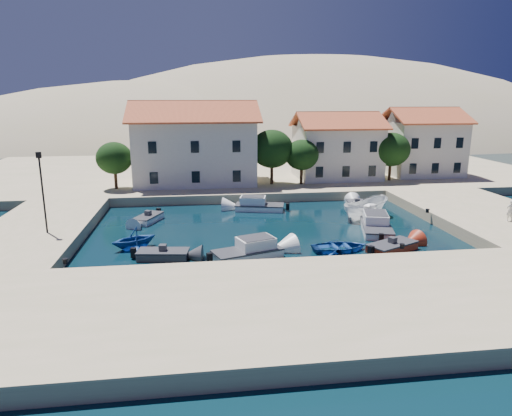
# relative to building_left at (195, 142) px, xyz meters

# --- Properties ---
(ground) EXTENTS (400.00, 400.00, 0.00)m
(ground) POSITION_rel_building_left_xyz_m (6.00, -28.00, -5.94)
(ground) COLOR black
(ground) RESTS_ON ground
(quay_south) EXTENTS (52.00, 12.00, 1.00)m
(quay_south) POSITION_rel_building_left_xyz_m (6.00, -34.00, -5.44)
(quay_south) COLOR tan
(quay_south) RESTS_ON ground
(quay_east) EXTENTS (11.00, 20.00, 1.00)m
(quay_east) POSITION_rel_building_left_xyz_m (26.50, -18.00, -5.44)
(quay_east) COLOR tan
(quay_east) RESTS_ON ground
(quay_west) EXTENTS (8.00, 20.00, 1.00)m
(quay_west) POSITION_rel_building_left_xyz_m (-13.00, -18.00, -5.44)
(quay_west) COLOR tan
(quay_west) RESTS_ON ground
(quay_north) EXTENTS (80.00, 36.00, 1.00)m
(quay_north) POSITION_rel_building_left_xyz_m (8.00, 10.00, -5.44)
(quay_north) COLOR tan
(quay_north) RESTS_ON ground
(hills) EXTENTS (254.00, 176.00, 99.00)m
(hills) POSITION_rel_building_left_xyz_m (26.64, 95.62, -29.34)
(hills) COLOR tan
(hills) RESTS_ON ground
(building_left) EXTENTS (14.70, 9.45, 9.70)m
(building_left) POSITION_rel_building_left_xyz_m (0.00, 0.00, 0.00)
(building_left) COLOR silver
(building_left) RESTS_ON quay_north
(building_mid) EXTENTS (10.50, 8.40, 8.30)m
(building_mid) POSITION_rel_building_left_xyz_m (18.00, 1.00, -0.71)
(building_mid) COLOR silver
(building_mid) RESTS_ON quay_north
(building_right) EXTENTS (9.45, 8.40, 8.80)m
(building_right) POSITION_rel_building_left_xyz_m (30.00, 2.00, -0.46)
(building_right) COLOR silver
(building_right) RESTS_ON quay_north
(trees) EXTENTS (37.30, 5.30, 6.45)m
(trees) POSITION_rel_building_left_xyz_m (10.51, -2.54, -1.10)
(trees) COLOR #382314
(trees) RESTS_ON quay_north
(lamppost) EXTENTS (0.35, 0.25, 6.22)m
(lamppost) POSITION_rel_building_left_xyz_m (-11.50, -20.00, -1.18)
(lamppost) COLOR black
(lamppost) RESTS_ON quay_west
(bollards) EXTENTS (29.36, 9.56, 0.30)m
(bollards) POSITION_rel_building_left_xyz_m (8.80, -24.13, -4.79)
(bollards) COLOR black
(bollards) RESTS_ON ground
(motorboat_grey_sw) EXTENTS (3.77, 2.08, 1.25)m
(motorboat_grey_sw) POSITION_rel_building_left_xyz_m (-2.46, -24.34, -5.64)
(motorboat_grey_sw) COLOR #37373C
(motorboat_grey_sw) RESTS_ON ground
(cabin_cruiser_south) EXTENTS (5.33, 3.58, 1.60)m
(cabin_cruiser_south) POSITION_rel_building_left_xyz_m (3.49, -24.91, -5.46)
(cabin_cruiser_south) COLOR white
(cabin_cruiser_south) RESTS_ON ground
(rowboat_south) EXTENTS (4.34, 3.21, 0.87)m
(rowboat_south) POSITION_rel_building_left_xyz_m (10.52, -24.27, -5.94)
(rowboat_south) COLOR #1A4692
(rowboat_south) RESTS_ON ground
(motorboat_red_se) EXTENTS (4.34, 3.39, 1.25)m
(motorboat_red_se) POSITION_rel_building_left_xyz_m (14.39, -24.84, -5.64)
(motorboat_red_se) COLOR maroon
(motorboat_red_se) RESTS_ON ground
(cabin_cruiser_east) EXTENTS (3.81, 6.21, 1.60)m
(cabin_cruiser_east) POSITION_rel_building_left_xyz_m (15.17, -19.81, -5.46)
(cabin_cruiser_east) COLOR white
(cabin_cruiser_east) RESTS_ON ground
(boat_east) EXTENTS (5.84, 4.46, 2.13)m
(boat_east) POSITION_rel_building_left_xyz_m (15.74, -15.71, -5.94)
(boat_east) COLOR white
(boat_east) RESTS_ON ground
(motorboat_white_ne) EXTENTS (2.41, 4.05, 1.25)m
(motorboat_white_ne) POSITION_rel_building_left_xyz_m (16.32, -11.86, -5.64)
(motorboat_white_ne) COLOR white
(motorboat_white_ne) RESTS_ON ground
(rowboat_west) EXTENTS (4.42, 4.24, 1.80)m
(rowboat_west) POSITION_rel_building_left_xyz_m (-4.79, -21.68, -5.94)
(rowboat_west) COLOR #1A4692
(rowboat_west) RESTS_ON ground
(motorboat_white_west) EXTENTS (2.78, 3.80, 1.25)m
(motorboat_white_west) POSITION_rel_building_left_xyz_m (-4.45, -14.14, -5.64)
(motorboat_white_west) COLOR white
(motorboat_white_west) RESTS_ON ground
(cabin_cruiser_north) EXTENTS (5.19, 3.10, 1.60)m
(cabin_cruiser_north) POSITION_rel_building_left_xyz_m (6.31, -11.20, -5.46)
(cabin_cruiser_north) COLOR white
(cabin_cruiser_north) RESTS_ON ground
(pedestrian) EXTENTS (0.67, 0.45, 1.82)m
(pedestrian) POSITION_rel_building_left_xyz_m (26.08, -21.66, -4.03)
(pedestrian) COLOR silver
(pedestrian) RESTS_ON quay_east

